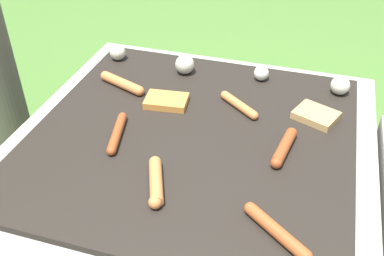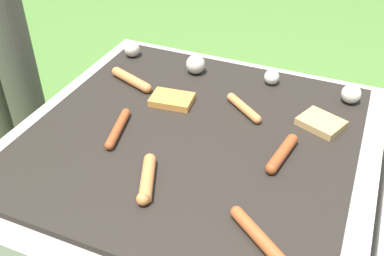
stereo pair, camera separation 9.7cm
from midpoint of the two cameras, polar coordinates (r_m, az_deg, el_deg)
ground_plane at (r=1.46m, az=-1.97°, el=-14.32°), size 14.00×14.00×0.00m
grill at (r=1.30m, az=-2.16°, el=-8.43°), size 0.93×0.93×0.43m
sausage_front_center at (r=1.17m, az=-11.86°, el=-0.70°), size 0.06×0.16×0.02m
sausage_back_right at (r=1.25m, az=3.78°, el=2.88°), size 0.12×0.10×0.02m
sausage_mid_left at (r=0.91m, az=7.64°, el=-12.97°), size 0.15×0.12×0.03m
sausage_back_left at (r=1.11m, az=9.19°, el=-2.53°), size 0.05×0.15×0.03m
sausage_back_center at (r=1.01m, az=-7.37°, el=-6.85°), size 0.08×0.15×0.03m
sausage_mid_right at (r=1.37m, az=-10.92°, el=5.56°), size 0.16×0.08×0.03m
bread_slice_center at (r=1.27m, az=-5.46°, el=3.38°), size 0.13×0.09×0.02m
bread_slice_right at (r=1.24m, az=13.33°, el=1.52°), size 0.13×0.12×0.02m
mushroom_row at (r=1.40m, az=1.50°, el=7.58°), size 0.76×0.08×0.06m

